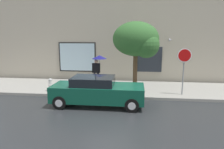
{
  "coord_description": "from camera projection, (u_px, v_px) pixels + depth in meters",
  "views": [
    {
      "loc": [
        1.26,
        -9.89,
        3.42
      ],
      "look_at": [
        -0.1,
        1.8,
        1.2
      ],
      "focal_mm": 33.47,
      "sensor_mm": 36.0,
      "label": 1
    }
  ],
  "objects": [
    {
      "name": "ground_plane",
      "position": [
        110.0,
        105.0,
        10.43
      ],
      "size": [
        60.0,
        60.0,
        0.0
      ],
      "primitive_type": "plane",
      "color": "#282B2D"
    },
    {
      "name": "sidewalk",
      "position": [
        116.0,
        88.0,
        13.34
      ],
      "size": [
        20.0,
        4.0,
        0.15
      ],
      "primitive_type": "cube",
      "color": "gray",
      "rests_on": "ground"
    },
    {
      "name": "building_facade",
      "position": [
        119.0,
        34.0,
        15.15
      ],
      "size": [
        20.0,
        0.67,
        7.0
      ],
      "color": "#B2A893",
      "rests_on": "ground"
    },
    {
      "name": "parked_car",
      "position": [
        97.0,
        91.0,
        10.26
      ],
      "size": [
        4.47,
        1.8,
        1.43
      ],
      "color": "#0F4C38",
      "rests_on": "ground"
    },
    {
      "name": "fire_hydrant",
      "position": [
        51.0,
        85.0,
        12.39
      ],
      "size": [
        0.3,
        0.44,
        0.76
      ],
      "color": "white",
      "rests_on": "sidewalk"
    },
    {
      "name": "pedestrian_with_umbrella",
      "position": [
        98.0,
        62.0,
        13.51
      ],
      "size": [
        0.96,
        0.96,
        2.0
      ],
      "color": "black",
      "rests_on": "sidewalk"
    },
    {
      "name": "street_tree",
      "position": [
        138.0,
        40.0,
        11.86
      ],
      "size": [
        2.65,
        2.25,
        4.06
      ],
      "color": "#4C3823",
      "rests_on": "sidewalk"
    },
    {
      "name": "stop_sign",
      "position": [
        184.0,
        62.0,
        11.36
      ],
      "size": [
        0.76,
        0.1,
        2.58
      ],
      "color": "gray",
      "rests_on": "sidewalk"
    }
  ]
}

